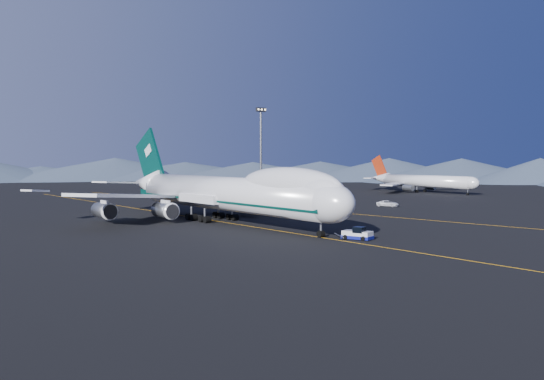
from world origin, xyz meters
TOP-DOWN VIEW (x-y plane):
  - ground at (0.00, 0.00)m, footprint 500.00×500.00m
  - taxiway_line_main at (0.00, 0.00)m, footprint 0.25×220.00m
  - taxiway_line_side at (30.00, 10.00)m, footprint 28.08×198.09m
  - mountain_ridge at (124.84, 10.92)m, footprint 374.91×567.11m
  - boeing_747 at (0.00, 0.03)m, footprint 59.62×72.43m
  - pushback_tug at (3.00, -31.54)m, footprint 3.69×5.11m
  - second_jet at (106.86, 37.36)m, footprint 40.76×46.05m
  - service_van at (52.77, 5.71)m, footprint 4.52×6.08m
  - floodlight_mast at (51.73, 57.77)m, footprint 3.47×2.61m

SIDE VIEW (x-z plane):
  - ground at x=0.00m, z-range 0.00..0.00m
  - taxiway_line_main at x=0.00m, z-range 0.01..0.01m
  - taxiway_line_side at x=30.00m, z-range 0.01..0.01m
  - pushback_tug at x=3.00m, z-range -0.37..1.64m
  - service_van at x=52.77m, z-range 0.00..1.53m
  - second_jet at x=106.86m, z-range -2.59..10.52m
  - boeing_747 at x=0.00m, z-range -3.87..15.50m
  - mountain_ridge at x=124.84m, z-range 0.00..12.00m
  - floodlight_mast at x=51.73m, z-range 0.19..28.31m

